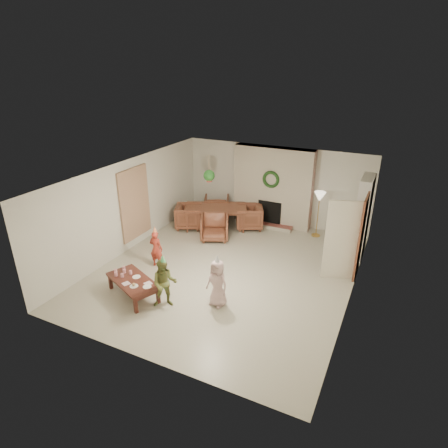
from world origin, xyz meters
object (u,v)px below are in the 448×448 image
Objects in this scene: child_plaid at (165,283)px; child_pink at (217,283)px; child_red at (156,249)px; dining_chair_far at (217,207)px; dining_table at (216,218)px; dining_chair_left at (189,216)px; dining_chair_near at (215,227)px; coffee_table_top at (133,281)px; dining_chair_right at (249,217)px.

child_plaid reaches higher than child_pink.
child_plaid is at bearing 127.60° from child_red.
dining_chair_far is at bearing -91.88° from child_red.
dining_chair_left is (-0.77, -0.35, 0.04)m from dining_table.
child_red is (-0.26, -2.84, 0.15)m from dining_table.
child_red is at bearing -119.82° from dining_table.
dining_chair_near reaches higher than coffee_table_top.
dining_chair_near is at bearing 69.56° from child_plaid.
dining_chair_far is at bearing 129.73° from child_pink.
child_pink is (2.17, -0.83, 0.05)m from child_red.
child_plaid is at bearing 79.71° from dining_chair_far.
dining_chair_left is 4.20m from child_plaid.
dining_chair_far is at bearing -128.66° from dining_chair_right.
child_plaid is (0.92, -4.20, 0.22)m from dining_table.
dining_chair_near is 3.48m from child_plaid.
dining_chair_far and dining_chair_left have the same top height.
dining_chair_right is 3.50m from child_red.
dining_chair_right is at bearing 141.34° from dining_chair_far.
dining_chair_left is 0.76× the size of child_pink.
dining_chair_left is 0.61× the size of coffee_table_top.
coffee_table_top is 1.20× the size of child_plaid.
child_plaid reaches higher than dining_chair_left.
child_pink is at bearing -87.17° from dining_table.
dining_chair_left is 0.74× the size of child_plaid.
dining_chair_near is 1.00× the size of dining_chair_right.
dining_table is 2.34× the size of dining_chair_left.
dining_chair_left is 4.27m from child_pink.
child_pink is (2.68, -3.32, 0.16)m from dining_chair_left.
child_red reaches higher than dining_chair_far.
dining_chair_near is 1.69m from dining_chair_far.
dining_table is 4.30m from child_plaid.
dining_chair_left is 3.93m from coffee_table_top.
child_plaid is at bearing -105.26° from dining_chair_near.
dining_chair_right is 0.74× the size of child_plaid.
dining_chair_far is at bearing 74.54° from child_plaid.
child_red is at bearing 166.91° from dining_chair_left.
dining_chair_near is 1.00× the size of dining_chair_far.
child_red is 0.88× the size of child_plaid.
child_red is at bearing 66.85° from dining_chair_far.
child_pink is at bearing -2.07° from child_plaid.
child_pink is (0.96, -4.11, 0.16)m from dining_chair_right.
coffee_table_top is at bearing -119.55° from dining_chair_near.
dining_chair_left reaches higher than coffee_table_top.
dining_table is 1.96× the size of child_red.
dining_chair_near is 3.30m from child_pink.
dining_chair_right is 0.84× the size of child_red.
dining_chair_far and dining_chair_right have the same top height.
child_plaid is at bearing 23.99° from coffee_table_top.
coffee_table_top is 0.88m from child_plaid.
dining_chair_right is at bearing 59.69° from child_plaid.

